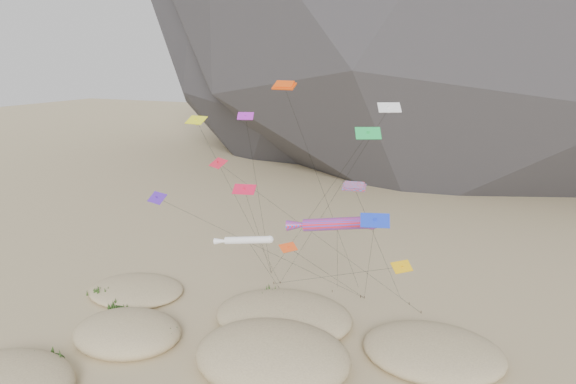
# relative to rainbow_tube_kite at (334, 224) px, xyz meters

# --- Properties ---
(dunes) EXTENTS (50.63, 34.98, 4.43)m
(dunes) POSITION_rel_rainbow_tube_kite_xyz_m (-5.74, -7.73, -11.84)
(dunes) COLOR #CCB789
(dunes) RESTS_ON ground
(dune_grass) EXTENTS (42.30, 29.61, 1.51)m
(dune_grass) POSITION_rel_rainbow_tube_kite_xyz_m (-5.75, -7.33, -11.73)
(dune_grass) COLOR black
(dune_grass) RESTS_ON ground
(kite_stakes) EXTENTS (20.37, 3.81, 0.30)m
(kite_stakes) POSITION_rel_rainbow_tube_kite_xyz_m (-3.91, 12.39, -12.43)
(kite_stakes) COLOR #3F2D1E
(kite_stakes) RESTS_ON ground
(rainbow_tube_kite) EXTENTS (8.48, 15.61, 13.54)m
(rainbow_tube_kite) POSITION_rel_rainbow_tube_kite_xyz_m (0.00, 0.00, 0.00)
(rainbow_tube_kite) COLOR #FF1A20
(rainbow_tube_kite) RESTS_ON ground
(white_tube_kite) EXTENTS (5.73, 12.58, 11.05)m
(white_tube_kite) POSITION_rel_rainbow_tube_kite_xyz_m (-8.29, -2.02, -2.12)
(white_tube_kite) COLOR white
(white_tube_kite) RESTS_ON ground
(orange_parafoil) EXTENTS (5.33, 13.42, 25.40)m
(orange_parafoil) POSITION_rel_rainbow_tube_kite_xyz_m (-6.09, 2.57, 12.00)
(orange_parafoil) COLOR #DF430B
(orange_parafoil) RESTS_ON ground
(multi_parafoil) EXTENTS (2.07, 17.37, 17.40)m
(multi_parafoil) POSITION_rel_rainbow_tube_kite_xyz_m (2.72, -2.49, 4.13)
(multi_parafoil) COLOR red
(multi_parafoil) RESTS_ON ground
(delta_kites) EXTENTS (27.27, 21.15, 23.48)m
(delta_kites) POSITION_rel_rainbow_tube_kite_xyz_m (-5.24, 0.12, 3.76)
(delta_kites) COLOR #4B1EB0
(delta_kites) RESTS_ON ground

